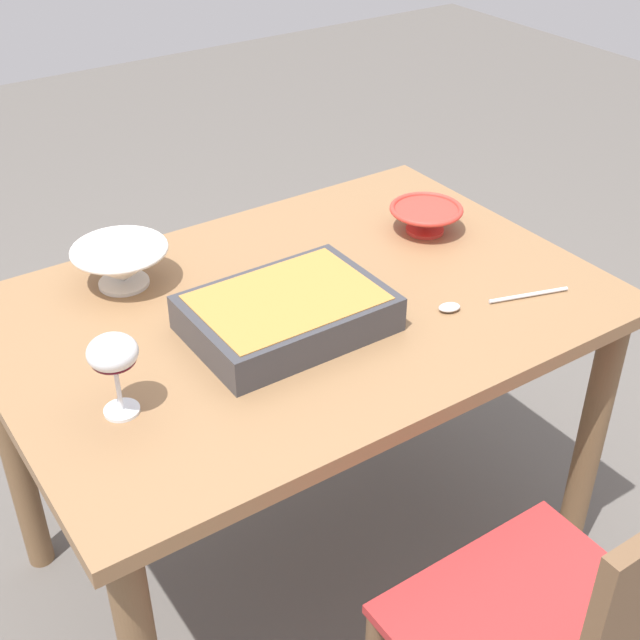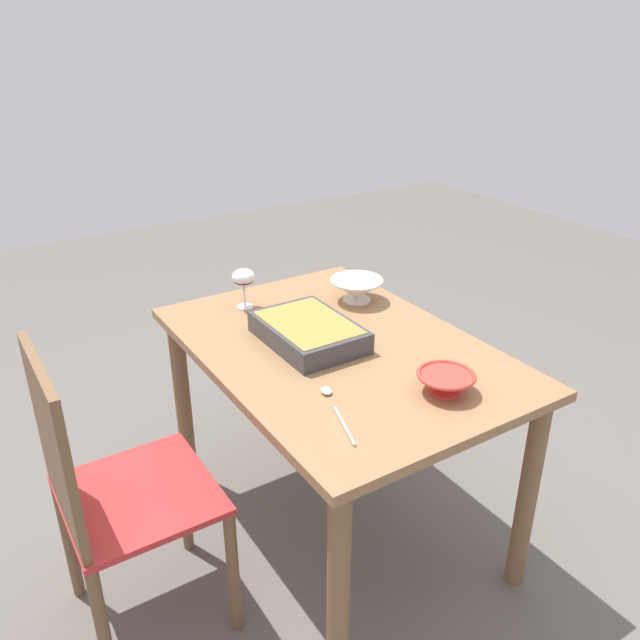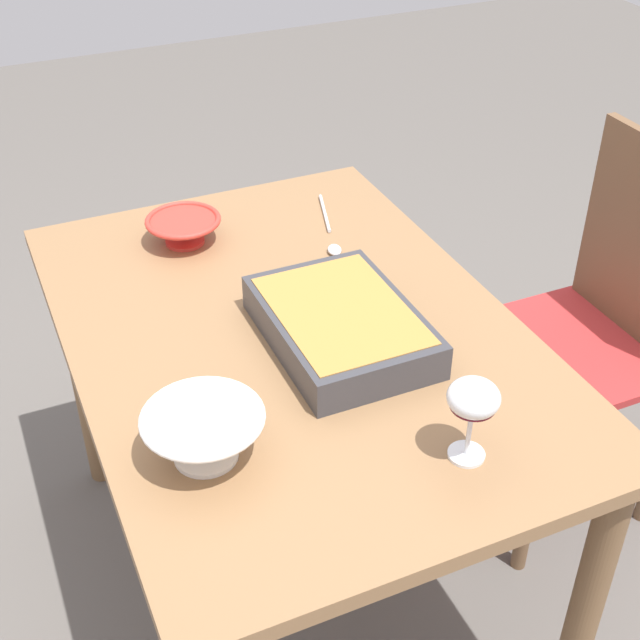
% 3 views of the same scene
% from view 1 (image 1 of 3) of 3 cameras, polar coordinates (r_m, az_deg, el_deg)
% --- Properties ---
extents(ground_plane, '(8.00, 8.00, 0.00)m').
position_cam_1_polar(ground_plane, '(2.19, -1.07, -15.37)').
color(ground_plane, '#5B5651').
extents(dining_table, '(1.20, 0.83, 0.74)m').
position_cam_1_polar(dining_table, '(1.77, -1.28, -1.74)').
color(dining_table, olive).
rests_on(dining_table, ground_plane).
extents(wine_glass, '(0.08, 0.08, 0.15)m').
position_cam_1_polar(wine_glass, '(1.40, -13.56, -2.40)').
color(wine_glass, white).
rests_on(wine_glass, dining_table).
extents(casserole_dish, '(0.36, 0.26, 0.07)m').
position_cam_1_polar(casserole_dish, '(1.60, -2.20, 0.59)').
color(casserole_dish, '#38383D').
rests_on(casserole_dish, dining_table).
extents(mixing_bowl, '(0.17, 0.17, 0.06)m').
position_cam_1_polar(mixing_bowl, '(1.96, 7.03, 6.80)').
color(mixing_bowl, red).
rests_on(mixing_bowl, dining_table).
extents(small_bowl, '(0.20, 0.20, 0.09)m').
position_cam_1_polar(small_bowl, '(1.78, -13.05, 3.67)').
color(small_bowl, white).
rests_on(small_bowl, dining_table).
extents(serving_spoon, '(0.27, 0.10, 0.01)m').
position_cam_1_polar(serving_spoon, '(1.72, 10.54, 1.15)').
color(serving_spoon, silver).
rests_on(serving_spoon, dining_table).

